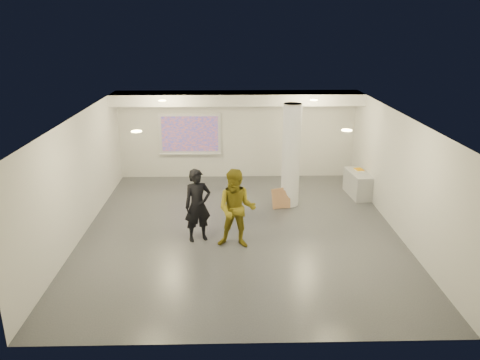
{
  "coord_description": "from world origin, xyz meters",
  "views": [
    {
      "loc": [
        -0.27,
        -11.07,
        5.14
      ],
      "look_at": [
        0.0,
        0.4,
        1.25
      ],
      "focal_mm": 35.0,
      "sensor_mm": 36.0,
      "label": 1
    }
  ],
  "objects_px": {
    "woman": "(198,205)",
    "projection_screen": "(190,134)",
    "column": "(291,156)",
    "man": "(237,209)",
    "credenza": "(358,184)"
  },
  "relations": [
    {
      "from": "column",
      "to": "projection_screen",
      "type": "distance_m",
      "value": 4.08
    },
    {
      "from": "credenza",
      "to": "woman",
      "type": "distance_m",
      "value": 5.67
    },
    {
      "from": "projection_screen",
      "to": "credenza",
      "type": "distance_m",
      "value": 5.78
    },
    {
      "from": "column",
      "to": "projection_screen",
      "type": "relative_size",
      "value": 1.43
    },
    {
      "from": "column",
      "to": "projection_screen",
      "type": "height_order",
      "value": "column"
    },
    {
      "from": "projection_screen",
      "to": "woman",
      "type": "xyz_separation_m",
      "value": [
        0.55,
        -4.95,
        -0.62
      ]
    },
    {
      "from": "column",
      "to": "man",
      "type": "height_order",
      "value": "column"
    },
    {
      "from": "column",
      "to": "man",
      "type": "xyz_separation_m",
      "value": [
        -1.61,
        -2.68,
        -0.54
      ]
    },
    {
      "from": "projection_screen",
      "to": "column",
      "type": "bearing_deg",
      "value": -40.56
    },
    {
      "from": "column",
      "to": "credenza",
      "type": "relative_size",
      "value": 2.32
    },
    {
      "from": "woman",
      "to": "man",
      "type": "bearing_deg",
      "value": -41.81
    },
    {
      "from": "column",
      "to": "credenza",
      "type": "xyz_separation_m",
      "value": [
        2.22,
        0.71,
        -1.12
      ]
    },
    {
      "from": "woman",
      "to": "projection_screen",
      "type": "bearing_deg",
      "value": 76.66
    },
    {
      "from": "column",
      "to": "woman",
      "type": "bearing_deg",
      "value": -137.96
    },
    {
      "from": "credenza",
      "to": "projection_screen",
      "type": "bearing_deg",
      "value": 154.75
    }
  ]
}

